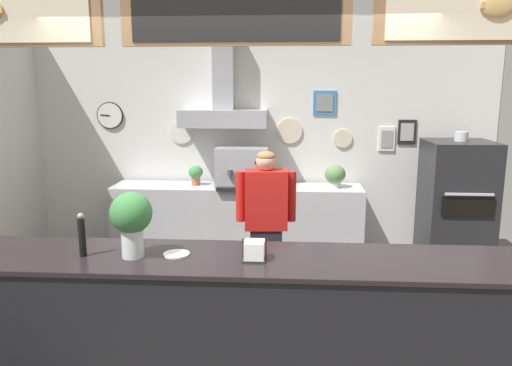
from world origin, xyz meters
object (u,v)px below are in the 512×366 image
pizza_oven (455,209)px  basil_vase (132,219)px  potted_oregano (335,175)px  potted_sage (280,176)px  potted_rosemary (196,174)px  condiment_plate (176,254)px  napkin_holder (254,251)px  shop_worker (266,227)px  espresso_machine (242,167)px  pepper_grinder (82,235)px

pizza_oven → basil_vase: size_ratio=3.80×
potted_oregano → potted_sage: size_ratio=1.19×
potted_rosemary → condiment_plate: (0.37, -2.64, -0.04)m
potted_rosemary → napkin_holder: bearing=-72.0°
shop_worker → pizza_oven: bearing=-157.1°
espresso_machine → potted_sage: (0.43, -0.01, -0.10)m
condiment_plate → shop_worker: bearing=69.1°
napkin_holder → potted_rosemary: bearing=108.0°
espresso_machine → potted_oregano: 1.06m
potted_rosemary → napkin_holder: (0.87, -2.69, 0.01)m
basil_vase → pepper_grinder: bearing=-178.9°
shop_worker → pepper_grinder: 1.80m
espresso_machine → basil_vase: basil_vase is taller
potted_sage → napkin_holder: size_ratio=1.45×
pepper_grinder → condiment_plate: (0.59, 0.06, -0.13)m
potted_sage → basil_vase: (-0.88, -2.63, 0.21)m
potted_sage → basil_vase: size_ratio=0.53×
pizza_oven → shop_worker: bearing=-152.5°
pizza_oven → pepper_grinder: bearing=-141.9°
shop_worker → condiment_plate: size_ratio=9.01×
pizza_oven → basil_vase: pizza_oven is taller
potted_sage → condiment_plate: potted_sage is taller
espresso_machine → napkin_holder: (0.32, -2.64, -0.08)m
potted_oregano → napkin_holder: size_ratio=1.72×
condiment_plate → basil_vase: (-0.27, -0.05, 0.24)m
espresso_machine → pepper_grinder: size_ratio=2.10×
shop_worker → potted_oregano: 1.49m
pepper_grinder → pizza_oven: bearing=38.1°
espresso_machine → basil_vase: (-0.45, -2.64, 0.11)m
potted_rosemary → pizza_oven: bearing=-5.1°
potted_sage → pizza_oven: bearing=-5.9°
shop_worker → pepper_grinder: shop_worker is taller
shop_worker → basil_vase: size_ratio=3.61×
potted_oregano → condiment_plate: size_ratio=1.56×
potted_oregano → pizza_oven: bearing=-9.7°
pizza_oven → basil_vase: 3.74m
potted_oregano → basil_vase: 3.06m
pepper_grinder → napkin_holder: (1.09, 0.01, -0.08)m
potted_oregano → pepper_grinder: 3.23m
pizza_oven → potted_rosemary: (-2.90, 0.26, 0.31)m
potted_oregano → potted_rosemary: bearing=178.7°
pepper_grinder → napkin_holder: 1.09m
condiment_plate → pizza_oven: bearing=43.3°
potted_sage → napkin_holder: bearing=-92.3°
espresso_machine → potted_rosemary: bearing=174.5°
pizza_oven → shop_worker: pizza_oven is taller
shop_worker → potted_sage: shop_worker is taller
potted_sage → pepper_grinder: 2.90m
potted_oregano → potted_rosemary: potted_oregano is taller
espresso_machine → potted_sage: espresso_machine is taller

